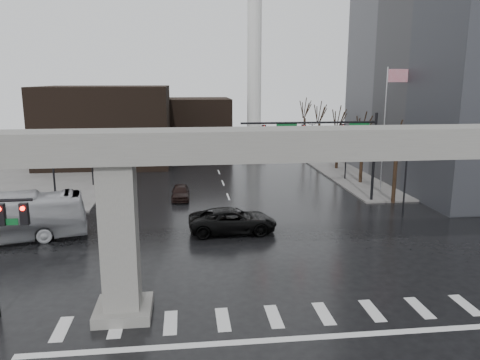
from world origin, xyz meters
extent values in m
plane|color=black|center=(0.00, 0.00, 0.00)|extent=(160.00, 160.00, 0.00)
cube|color=slate|center=(26.00, 36.00, 0.07)|extent=(28.00, 36.00, 0.15)
cube|color=gray|center=(0.00, 0.00, 8.00)|extent=(48.00, 2.20, 1.40)
cube|color=gray|center=(-7.00, 0.00, 3.65)|extent=(1.60, 1.60, 7.30)
cube|color=gray|center=(-7.00, 0.00, 0.25)|extent=(2.60, 2.60, 0.50)
cube|color=black|center=(-14.00, 42.00, 5.00)|extent=(16.00, 14.00, 10.00)
cube|color=black|center=(-2.00, 52.00, 4.00)|extent=(10.00, 10.00, 8.00)
cylinder|color=silver|center=(6.00, 46.00, 15.00)|extent=(2.00, 2.00, 30.00)
cylinder|color=gray|center=(6.00, 46.00, 0.60)|extent=(3.60, 3.60, 1.20)
cylinder|color=black|center=(12.80, 18.80, 4.00)|extent=(0.24, 0.24, 8.00)
cylinder|color=black|center=(6.80, 18.80, 7.20)|extent=(12.00, 0.18, 0.18)
cube|color=black|center=(9.80, 18.80, 6.55)|extent=(0.35, 0.30, 1.00)
cube|color=black|center=(6.30, 18.80, 6.55)|extent=(0.35, 0.30, 1.00)
cube|color=black|center=(2.80, 18.80, 6.55)|extent=(0.35, 0.30, 1.00)
sphere|color=#FF0C05|center=(9.80, 18.62, 6.85)|extent=(0.20, 0.20, 0.20)
cube|color=#0B5021|center=(11.30, 18.80, 7.00)|extent=(1.80, 0.05, 0.35)
cube|color=#0B5021|center=(4.80, 18.80, 7.00)|extent=(1.80, 0.05, 0.35)
cylinder|color=black|center=(-11.80, 0.50, 5.60)|extent=(2.00, 0.14, 0.14)
cube|color=black|center=(-12.20, 0.50, 4.95)|extent=(0.35, 0.30, 1.00)
cube|color=black|center=(-11.20, 0.50, 4.95)|extent=(0.35, 0.30, 1.00)
cube|color=#0B5021|center=(-12.30, 0.50, 4.60)|extent=(1.60, 0.05, 0.30)
cylinder|color=silver|center=(15.00, 22.00, 6.00)|extent=(0.12, 0.12, 12.00)
cube|color=#AC1226|center=(16.00, 22.00, 11.20)|extent=(2.00, 0.03, 1.20)
cylinder|color=black|center=(13.50, 14.00, 2.40)|extent=(0.14, 0.14, 4.80)
cube|color=black|center=(13.50, 14.00, 4.75)|extent=(0.90, 0.06, 0.06)
sphere|color=silver|center=(13.05, 14.00, 4.95)|extent=(0.32, 0.32, 0.32)
sphere|color=silver|center=(13.95, 14.00, 4.95)|extent=(0.32, 0.32, 0.32)
cylinder|color=black|center=(13.50, 28.00, 2.40)|extent=(0.14, 0.14, 4.80)
cube|color=black|center=(13.50, 28.00, 4.75)|extent=(0.90, 0.06, 0.06)
sphere|color=silver|center=(13.05, 28.00, 4.95)|extent=(0.32, 0.32, 0.32)
sphere|color=silver|center=(13.95, 28.00, 4.95)|extent=(0.32, 0.32, 0.32)
cylinder|color=black|center=(13.50, 42.00, 2.40)|extent=(0.14, 0.14, 4.80)
cube|color=black|center=(13.50, 42.00, 4.75)|extent=(0.90, 0.06, 0.06)
sphere|color=silver|center=(13.05, 42.00, 4.95)|extent=(0.32, 0.32, 0.32)
sphere|color=silver|center=(13.95, 42.00, 4.95)|extent=(0.32, 0.32, 0.32)
cylinder|color=black|center=(-13.50, 14.00, 2.40)|extent=(0.14, 0.14, 4.80)
cube|color=black|center=(-13.50, 14.00, 4.75)|extent=(0.90, 0.06, 0.06)
sphere|color=silver|center=(-13.95, 14.00, 4.95)|extent=(0.32, 0.32, 0.32)
sphere|color=silver|center=(-13.05, 14.00, 4.95)|extent=(0.32, 0.32, 0.32)
cylinder|color=black|center=(-13.50, 28.00, 2.40)|extent=(0.14, 0.14, 4.80)
cube|color=black|center=(-13.50, 28.00, 4.75)|extent=(0.90, 0.06, 0.06)
sphere|color=silver|center=(-13.95, 28.00, 4.95)|extent=(0.32, 0.32, 0.32)
sphere|color=silver|center=(-13.05, 28.00, 4.95)|extent=(0.32, 0.32, 0.32)
cylinder|color=black|center=(-13.50, 42.00, 2.40)|extent=(0.14, 0.14, 4.80)
cube|color=black|center=(-13.50, 42.00, 4.75)|extent=(0.90, 0.06, 0.06)
sphere|color=silver|center=(-13.95, 42.00, 4.95)|extent=(0.32, 0.32, 0.32)
sphere|color=silver|center=(-13.05, 42.00, 4.95)|extent=(0.32, 0.32, 0.32)
cylinder|color=black|center=(14.50, 18.00, 2.27)|extent=(0.34, 0.34, 4.55)
cylinder|color=black|center=(14.50, 18.00, 6.01)|extent=(0.12, 1.52, 2.98)
cylinder|color=black|center=(15.00, 18.25, 5.78)|extent=(0.83, 1.14, 2.51)
cylinder|color=black|center=(14.50, 26.00, 2.33)|extent=(0.34, 0.34, 4.66)
cylinder|color=black|center=(14.50, 26.00, 6.15)|extent=(0.12, 1.55, 3.05)
cylinder|color=black|center=(15.00, 26.25, 5.91)|extent=(0.85, 1.16, 2.57)
cylinder|color=black|center=(14.50, 34.00, 2.38)|extent=(0.34, 0.34, 4.76)
cylinder|color=black|center=(14.50, 34.00, 6.29)|extent=(0.12, 1.59, 3.11)
cylinder|color=black|center=(15.00, 34.25, 6.05)|extent=(0.86, 1.18, 2.62)
cylinder|color=black|center=(14.50, 42.00, 2.43)|extent=(0.34, 0.34, 4.87)
cylinder|color=black|center=(14.50, 42.00, 6.43)|extent=(0.12, 1.62, 3.18)
cylinder|color=black|center=(15.00, 42.25, 6.18)|extent=(0.88, 1.20, 2.68)
cylinder|color=black|center=(14.50, 50.00, 2.48)|extent=(0.34, 0.34, 4.97)
cylinder|color=black|center=(14.50, 50.00, 6.57)|extent=(0.12, 1.65, 3.25)
cylinder|color=black|center=(15.00, 50.25, 6.31)|extent=(0.89, 1.23, 2.74)
imported|color=black|center=(-0.65, 11.49, 0.88)|extent=(6.41, 3.05, 1.76)
imported|color=black|center=(-4.46, 21.44, 0.68)|extent=(1.68, 4.03, 1.36)
camera|label=1|loc=(-3.94, -20.72, 10.89)|focal=35.00mm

